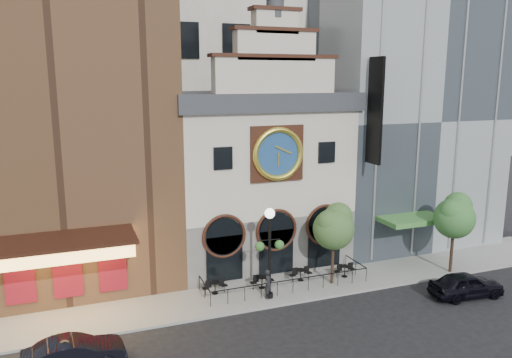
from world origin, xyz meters
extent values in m
plane|color=black|center=(0.00, 0.00, 0.00)|extent=(120.00, 120.00, 0.00)
cube|color=gray|center=(0.00, 2.50, 0.07)|extent=(44.00, 5.00, 0.15)
cube|color=#605E5B|center=(0.00, 8.00, 2.15)|extent=(12.00, 8.00, 4.00)
cube|color=beige|center=(0.00, 8.00, 7.65)|extent=(12.00, 8.00, 7.00)
cube|color=#2D3035|center=(0.00, 8.00, 11.75)|extent=(12.60, 8.60, 1.20)
cube|color=#33190F|center=(0.00, 3.92, 8.55)|extent=(3.60, 0.25, 3.60)
cylinder|color=navy|center=(0.00, 3.78, 8.55)|extent=(3.10, 0.12, 3.10)
torus|color=gold|center=(0.00, 3.70, 8.55)|extent=(3.46, 0.36, 3.46)
cylinder|color=#2D3035|center=(0.00, 4.40, 17.45)|extent=(1.10, 1.10, 1.10)
cube|color=brown|center=(-13.00, 10.00, 12.65)|extent=(14.00, 12.00, 25.00)
cube|color=#FFBF59|center=(-13.00, 2.30, 4.35)|extent=(7.00, 3.40, 0.70)
cube|color=#33190F|center=(-13.00, 2.30, 4.80)|extent=(7.40, 3.80, 0.15)
cube|color=maroon|center=(-13.00, 3.95, 2.15)|extent=(5.60, 0.15, 2.60)
cube|color=gray|center=(13.00, 10.00, 10.15)|extent=(14.00, 12.00, 20.00)
cube|color=#48893E|center=(10.00, 2.80, 3.45)|extent=(4.50, 2.40, 0.35)
cube|color=black|center=(6.60, 3.00, 11.15)|extent=(0.18, 1.60, 7.00)
cube|color=silver|center=(0.00, 20.00, 20.00)|extent=(20.00, 16.00, 40.00)
cylinder|color=black|center=(-4.56, 2.84, 0.89)|extent=(0.68, 0.68, 0.03)
cylinder|color=black|center=(-4.56, 2.84, 0.52)|extent=(0.06, 0.06, 0.72)
cylinder|color=black|center=(-1.52, 2.60, 0.89)|extent=(0.68, 0.68, 0.03)
cylinder|color=black|center=(-1.52, 2.60, 0.52)|extent=(0.06, 0.06, 0.72)
cylinder|color=black|center=(1.31, 2.83, 0.89)|extent=(0.68, 0.68, 0.03)
cylinder|color=black|center=(1.31, 2.83, 0.52)|extent=(0.06, 0.06, 0.72)
cylinder|color=black|center=(4.37, 2.36, 0.89)|extent=(0.68, 0.68, 0.03)
cylinder|color=black|center=(4.37, 2.36, 0.52)|extent=(0.06, 0.06, 0.72)
imported|color=black|center=(9.91, -2.76, 0.79)|extent=(4.78, 2.31, 1.57)
imported|color=black|center=(-12.85, -2.49, 0.76)|extent=(4.69, 1.91, 1.51)
imported|color=black|center=(-1.70, 1.10, 1.06)|extent=(0.74, 0.79, 1.81)
cylinder|color=black|center=(-1.62, 1.13, 2.71)|extent=(0.18, 0.18, 5.11)
cylinder|color=black|center=(-1.62, 1.13, 0.30)|extent=(0.45, 0.45, 0.31)
sphere|color=white|center=(-1.62, 1.13, 5.47)|extent=(0.61, 0.61, 0.61)
sphere|color=#326227|center=(-2.23, 1.19, 3.47)|extent=(0.57, 0.57, 0.57)
sphere|color=#326227|center=(-1.01, 1.07, 3.47)|extent=(0.57, 0.57, 0.57)
cylinder|color=#382619|center=(3.04, 1.73, 1.57)|extent=(0.20, 0.20, 2.85)
sphere|color=#386126|center=(3.04, 1.73, 3.81)|extent=(2.64, 2.64, 2.64)
sphere|color=#386126|center=(3.55, 2.04, 4.52)|extent=(1.83, 1.83, 1.83)
sphere|color=#386126|center=(2.63, 1.53, 4.32)|extent=(1.63, 1.63, 1.63)
cylinder|color=#382619|center=(11.68, 0.58, 1.63)|extent=(0.21, 0.21, 2.97)
sphere|color=#2F6929|center=(11.68, 0.58, 3.96)|extent=(2.76, 2.76, 2.76)
sphere|color=#2F6929|center=(12.21, 0.90, 4.71)|extent=(1.91, 1.91, 1.91)
sphere|color=#2F6929|center=(11.25, 0.37, 4.49)|extent=(1.70, 1.70, 1.70)
camera|label=1|loc=(-12.40, -25.11, 13.27)|focal=35.00mm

